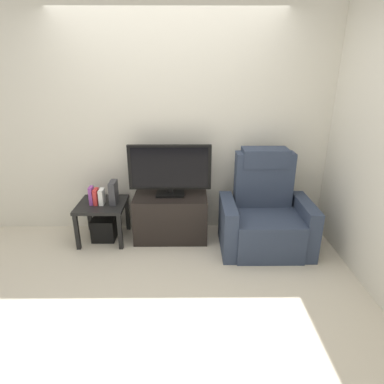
{
  "coord_description": "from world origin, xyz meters",
  "views": [
    {
      "loc": [
        0.22,
        -2.68,
        1.93
      ],
      "look_at": [
        0.25,
        0.5,
        0.7
      ],
      "focal_mm": 30.66,
      "sensor_mm": 36.0,
      "label": 1
    }
  ],
  "objects_px": {
    "tv_stand": "(171,216)",
    "book_middle": "(96,197)",
    "subwoofer_box": "(104,228)",
    "game_console": "(114,192)",
    "side_table": "(102,209)",
    "book_rightmost": "(102,197)",
    "television": "(170,169)",
    "recliner_armchair": "(265,215)",
    "book_leftmost": "(91,195)"
  },
  "relations": [
    {
      "from": "subwoofer_box",
      "to": "game_console",
      "type": "relative_size",
      "value": 1.02
    },
    {
      "from": "recliner_armchair",
      "to": "book_leftmost",
      "type": "xyz_separation_m",
      "value": [
        -1.95,
        0.15,
        0.19
      ]
    },
    {
      "from": "television",
      "to": "book_leftmost",
      "type": "bearing_deg",
      "value": -174.91
    },
    {
      "from": "book_rightmost",
      "to": "television",
      "type": "bearing_deg",
      "value": 5.84
    },
    {
      "from": "tv_stand",
      "to": "recliner_armchair",
      "type": "height_order",
      "value": "recliner_armchair"
    },
    {
      "from": "tv_stand",
      "to": "book_middle",
      "type": "xyz_separation_m",
      "value": [
        -0.83,
        -0.06,
        0.28
      ]
    },
    {
      "from": "subwoofer_box",
      "to": "book_middle",
      "type": "relative_size",
      "value": 1.46
    },
    {
      "from": "side_table",
      "to": "book_rightmost",
      "type": "distance_m",
      "value": 0.16
    },
    {
      "from": "tv_stand",
      "to": "television",
      "type": "distance_m",
      "value": 0.58
    },
    {
      "from": "recliner_armchair",
      "to": "game_console",
      "type": "relative_size",
      "value": 4.18
    },
    {
      "from": "side_table",
      "to": "book_middle",
      "type": "relative_size",
      "value": 2.99
    },
    {
      "from": "tv_stand",
      "to": "game_console",
      "type": "bearing_deg",
      "value": -177.32
    },
    {
      "from": "tv_stand",
      "to": "book_rightmost",
      "type": "height_order",
      "value": "book_rightmost"
    },
    {
      "from": "tv_stand",
      "to": "side_table",
      "type": "height_order",
      "value": "tv_stand"
    },
    {
      "from": "book_leftmost",
      "to": "television",
      "type": "bearing_deg",
      "value": 5.09
    },
    {
      "from": "television",
      "to": "game_console",
      "type": "bearing_deg",
      "value": -175.64
    },
    {
      "from": "subwoofer_box",
      "to": "book_leftmost",
      "type": "bearing_deg",
      "value": -168.69
    },
    {
      "from": "tv_stand",
      "to": "book_leftmost",
      "type": "relative_size",
      "value": 4.07
    },
    {
      "from": "book_rightmost",
      "to": "tv_stand",
      "type": "bearing_deg",
      "value": 4.45
    },
    {
      "from": "book_leftmost",
      "to": "tv_stand",
      "type": "bearing_deg",
      "value": 3.87
    },
    {
      "from": "tv_stand",
      "to": "subwoofer_box",
      "type": "relative_size",
      "value": 3.18
    },
    {
      "from": "television",
      "to": "side_table",
      "type": "xyz_separation_m",
      "value": [
        -0.79,
        -0.06,
        -0.46
      ]
    },
    {
      "from": "recliner_armchair",
      "to": "television",
      "type": "bearing_deg",
      "value": 166.8
    },
    {
      "from": "recliner_armchair",
      "to": "book_middle",
      "type": "relative_size",
      "value": 5.98
    },
    {
      "from": "book_rightmost",
      "to": "book_leftmost",
      "type": "bearing_deg",
      "value": 180.0
    },
    {
      "from": "tv_stand",
      "to": "television",
      "type": "xyz_separation_m",
      "value": [
        -0.0,
        0.02,
        0.58
      ]
    },
    {
      "from": "tv_stand",
      "to": "game_console",
      "type": "relative_size",
      "value": 3.25
    },
    {
      "from": "television",
      "to": "recliner_armchair",
      "type": "distance_m",
      "value": 1.18
    },
    {
      "from": "tv_stand",
      "to": "subwoofer_box",
      "type": "xyz_separation_m",
      "value": [
        -0.79,
        -0.04,
        -0.13
      ]
    },
    {
      "from": "game_console",
      "to": "side_table",
      "type": "bearing_deg",
      "value": -176.05
    },
    {
      "from": "tv_stand",
      "to": "book_rightmost",
      "type": "distance_m",
      "value": 0.82
    },
    {
      "from": "tv_stand",
      "to": "book_middle",
      "type": "bearing_deg",
      "value": -175.89
    },
    {
      "from": "book_middle",
      "to": "television",
      "type": "bearing_deg",
      "value": 5.39
    },
    {
      "from": "television",
      "to": "game_console",
      "type": "distance_m",
      "value": 0.69
    },
    {
      "from": "recliner_armchair",
      "to": "subwoofer_box",
      "type": "distance_m",
      "value": 1.87
    },
    {
      "from": "book_rightmost",
      "to": "book_middle",
      "type": "bearing_deg",
      "value": 180.0
    },
    {
      "from": "recliner_armchair",
      "to": "book_leftmost",
      "type": "relative_size",
      "value": 5.23
    },
    {
      "from": "tv_stand",
      "to": "television",
      "type": "bearing_deg",
      "value": 90.0
    },
    {
      "from": "recliner_armchair",
      "to": "book_leftmost",
      "type": "distance_m",
      "value": 1.96
    },
    {
      "from": "tv_stand",
      "to": "television",
      "type": "relative_size",
      "value": 0.9
    },
    {
      "from": "tv_stand",
      "to": "side_table",
      "type": "distance_m",
      "value": 0.8
    },
    {
      "from": "book_middle",
      "to": "book_rightmost",
      "type": "height_order",
      "value": "book_middle"
    },
    {
      "from": "side_table",
      "to": "book_rightmost",
      "type": "bearing_deg",
      "value": -52.4
    },
    {
      "from": "book_middle",
      "to": "side_table",
      "type": "bearing_deg",
      "value": 22.14
    },
    {
      "from": "subwoofer_box",
      "to": "book_rightmost",
      "type": "xyz_separation_m",
      "value": [
        0.02,
        -0.02,
        0.41
      ]
    },
    {
      "from": "television",
      "to": "book_rightmost",
      "type": "xyz_separation_m",
      "value": [
        -0.77,
        -0.08,
        -0.3
      ]
    },
    {
      "from": "tv_stand",
      "to": "side_table",
      "type": "xyz_separation_m",
      "value": [
        -0.79,
        -0.04,
        0.12
      ]
    },
    {
      "from": "tv_stand",
      "to": "book_middle",
      "type": "relative_size",
      "value": 4.66
    },
    {
      "from": "book_leftmost",
      "to": "book_rightmost",
      "type": "distance_m",
      "value": 0.12
    },
    {
      "from": "recliner_armchair",
      "to": "game_console",
      "type": "bearing_deg",
      "value": 172.88
    }
  ]
}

